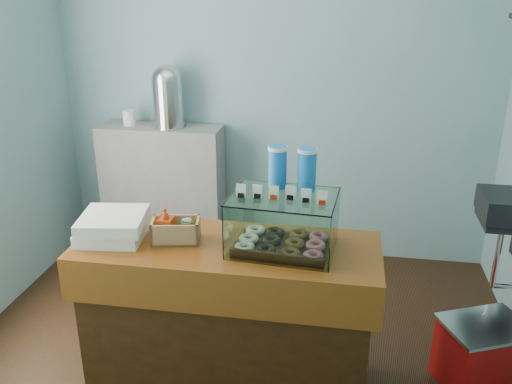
% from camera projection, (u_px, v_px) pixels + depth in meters
% --- Properties ---
extents(ground, '(3.50, 3.50, 0.00)m').
position_uv_depth(ground, '(238.00, 355.00, 3.39)').
color(ground, black).
rests_on(ground, ground).
extents(room_shell, '(3.54, 3.04, 2.82)m').
position_uv_depth(room_shell, '(240.00, 82.00, 2.77)').
color(room_shell, '#70A2A4').
rests_on(room_shell, ground).
extents(counter, '(1.60, 0.60, 0.90)m').
position_uv_depth(counter, '(228.00, 317.00, 2.99)').
color(counter, '#3C200B').
rests_on(counter, ground).
extents(back_shelf, '(1.00, 0.32, 1.10)m').
position_uv_depth(back_shelf, '(164.00, 190.00, 4.54)').
color(back_shelf, gray).
rests_on(back_shelf, ground).
extents(display_case, '(0.56, 0.43, 0.51)m').
position_uv_depth(display_case, '(285.00, 216.00, 2.76)').
color(display_case, '#321A0F').
rests_on(display_case, counter).
extents(condiment_crate, '(0.27, 0.19, 0.19)m').
position_uv_depth(condiment_crate, '(174.00, 229.00, 2.85)').
color(condiment_crate, tan).
rests_on(condiment_crate, counter).
extents(pastry_boxes, '(0.38, 0.38, 0.13)m').
position_uv_depth(pastry_boxes, '(113.00, 226.00, 2.89)').
color(pastry_boxes, white).
rests_on(pastry_boxes, counter).
extents(coffee_urn, '(0.27, 0.27, 0.49)m').
position_uv_depth(coffee_urn, '(168.00, 95.00, 4.23)').
color(coffee_urn, silver).
rests_on(coffee_urn, back_shelf).
extents(red_cooler, '(0.56, 0.50, 0.40)m').
position_uv_depth(red_cooler, '(482.00, 354.00, 3.09)').
color(red_cooler, red).
rests_on(red_cooler, ground).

